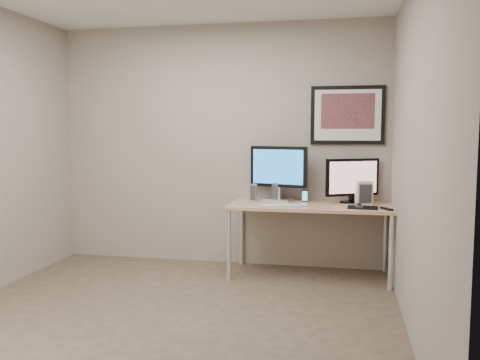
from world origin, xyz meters
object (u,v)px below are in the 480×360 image
at_px(monitor_tv, 352,179).
at_px(fan_unit, 364,193).
at_px(keyboard, 284,205).
at_px(monitor_large, 278,171).
at_px(phone_dock, 305,197).
at_px(speaker_right, 276,191).
at_px(desk, 310,211).
at_px(framed_art, 348,115).
at_px(speaker_left, 254,193).

xyz_separation_m(monitor_tv, fan_unit, (0.11, -0.09, -0.12)).
relative_size(keyboard, fan_unit, 1.89).
height_order(monitor_large, phone_dock, monitor_large).
xyz_separation_m(monitor_large, phone_dock, (0.29, -0.15, -0.25)).
xyz_separation_m(speaker_right, phone_dock, (0.31, -0.16, -0.02)).
distance_m(monitor_large, monitor_tv, 0.76).
relative_size(monitor_large, keyboard, 1.38).
bearing_deg(desk, speaker_right, 151.02).
bearing_deg(framed_art, speaker_right, -170.12).
relative_size(desk, keyboard, 3.61).
bearing_deg(framed_art, speaker_left, -166.19).
xyz_separation_m(desk, speaker_right, (-0.37, 0.21, 0.16)).
bearing_deg(framed_art, phone_dock, -145.35).
xyz_separation_m(monitor_large, monitor_tv, (0.76, -0.03, -0.07)).
bearing_deg(keyboard, fan_unit, 5.45).
xyz_separation_m(phone_dock, fan_unit, (0.58, 0.03, 0.05)).
relative_size(monitor_large, monitor_tv, 1.16).
xyz_separation_m(monitor_tv, speaker_left, (-1.00, -0.07, -0.15)).
xyz_separation_m(desk, fan_unit, (0.52, 0.08, 0.18)).
relative_size(monitor_large, speaker_right, 3.23).
bearing_deg(monitor_large, monitor_tv, 13.44).
height_order(monitor_large, speaker_right, monitor_large).
relative_size(speaker_right, phone_dock, 1.35).
distance_m(monitor_tv, phone_dock, 0.51).
bearing_deg(speaker_left, speaker_right, 35.26).
height_order(desk, framed_art, framed_art).
height_order(monitor_large, monitor_tv, monitor_large).
bearing_deg(keyboard, monitor_large, 92.10).
bearing_deg(framed_art, keyboard, -139.69).
xyz_separation_m(speaker_left, fan_unit, (1.11, -0.02, 0.03)).
xyz_separation_m(framed_art, speaker_right, (-0.72, -0.13, -0.80)).
bearing_deg(keyboard, monitor_tv, 14.71).
bearing_deg(monitor_large, speaker_right, 177.97).
bearing_deg(desk, monitor_large, 150.20).
bearing_deg(speaker_right, speaker_left, -137.93).
bearing_deg(desk, monitor_tv, 22.49).
xyz_separation_m(framed_art, speaker_left, (-0.94, -0.23, -0.80)).
relative_size(desk, framed_art, 2.13).
relative_size(desk, fan_unit, 6.84).
xyz_separation_m(speaker_right, keyboard, (0.13, -0.38, -0.09)).
distance_m(speaker_left, speaker_right, 0.24).
bearing_deg(monitor_tv, phone_dock, 167.25).
bearing_deg(phone_dock, framed_art, 24.35).
height_order(framed_art, speaker_right, framed_art).
xyz_separation_m(desk, monitor_large, (-0.34, 0.20, 0.38)).
distance_m(framed_art, fan_unit, 0.83).
bearing_deg(monitor_tv, monitor_large, 150.83).
distance_m(monitor_tv, keyboard, 0.78).
distance_m(desk, speaker_left, 0.62).
xyz_separation_m(monitor_tv, speaker_right, (-0.78, 0.04, -0.15)).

